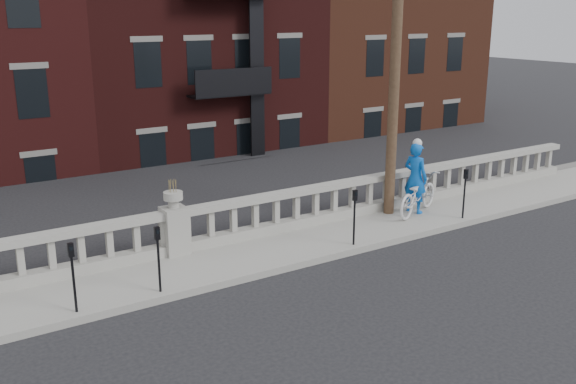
# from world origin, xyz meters

# --- Properties ---
(ground) EXTENTS (120.00, 120.00, 0.00)m
(ground) POSITION_xyz_m (0.00, 0.00, 0.00)
(ground) COLOR black
(ground) RESTS_ON ground
(sidewalk) EXTENTS (32.00, 2.20, 0.15)m
(sidewalk) POSITION_xyz_m (0.00, 3.00, 0.07)
(sidewalk) COLOR gray
(sidewalk) RESTS_ON ground
(balustrade) EXTENTS (28.00, 0.34, 1.03)m
(balustrade) POSITION_xyz_m (0.00, 3.95, 0.64)
(balustrade) COLOR gray
(balustrade) RESTS_ON sidewalk
(planter_pedestal) EXTENTS (0.55, 0.55, 1.76)m
(planter_pedestal) POSITION_xyz_m (0.00, 3.95, 0.83)
(planter_pedestal) COLOR gray
(planter_pedestal) RESTS_ON sidewalk
(lower_level) EXTENTS (80.00, 44.00, 20.80)m
(lower_level) POSITION_xyz_m (0.56, 23.04, 2.63)
(lower_level) COLOR #605E59
(lower_level) RESTS_ON ground
(utility_pole) EXTENTS (1.60, 0.28, 10.00)m
(utility_pole) POSITION_xyz_m (6.20, 3.60, 5.24)
(utility_pole) COLOR #422D1E
(utility_pole) RESTS_ON sidewalk
(parking_meter_b) EXTENTS (0.10, 0.09, 1.36)m
(parking_meter_b) POSITION_xyz_m (-2.77, 2.15, 1.00)
(parking_meter_b) COLOR black
(parking_meter_b) RESTS_ON sidewalk
(parking_meter_c) EXTENTS (0.10, 0.09, 1.36)m
(parking_meter_c) POSITION_xyz_m (-1.11, 2.15, 1.00)
(parking_meter_c) COLOR black
(parking_meter_c) RESTS_ON sidewalk
(parking_meter_d) EXTENTS (0.10, 0.09, 1.36)m
(parking_meter_d) POSITION_xyz_m (3.81, 2.15, 1.00)
(parking_meter_d) COLOR black
(parking_meter_d) RESTS_ON sidewalk
(parking_meter_e) EXTENTS (0.10, 0.09, 1.36)m
(parking_meter_e) POSITION_xyz_m (7.56, 2.15, 1.00)
(parking_meter_e) COLOR black
(parking_meter_e) RESTS_ON sidewalk
(bicycle) EXTENTS (2.25, 1.48, 1.12)m
(bicycle) POSITION_xyz_m (6.81, 3.13, 0.71)
(bicycle) COLOR silver
(bicycle) RESTS_ON sidewalk
(cyclist) EXTENTS (0.61, 0.80, 1.97)m
(cyclist) POSITION_xyz_m (6.84, 3.28, 1.13)
(cyclist) COLOR blue
(cyclist) RESTS_ON sidewalk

